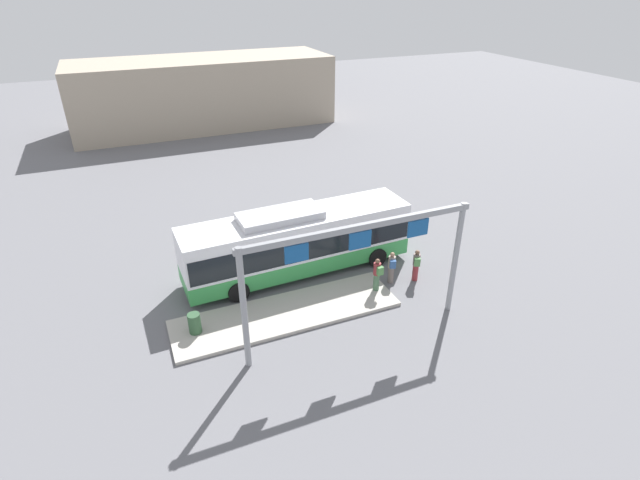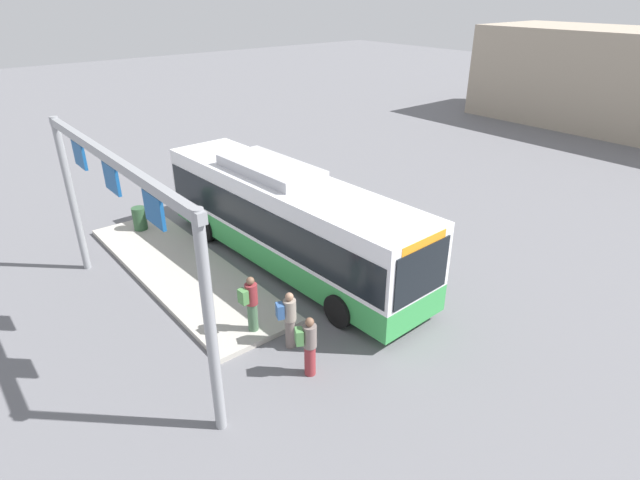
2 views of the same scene
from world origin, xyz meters
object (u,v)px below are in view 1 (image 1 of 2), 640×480
at_px(person_boarding, 416,265).
at_px(trash_bin, 195,323).
at_px(person_waiting_near, 377,274).
at_px(bus_main, 297,240).
at_px(person_waiting_mid, 392,267).

bearing_deg(person_boarding, trash_bin, 116.80).
bearing_deg(person_waiting_near, bus_main, 37.00).
bearing_deg(trash_bin, person_waiting_mid, 1.70).
relative_size(person_waiting_near, trash_bin, 1.86).
height_order(person_boarding, trash_bin, person_boarding).
height_order(bus_main, person_waiting_near, bus_main).
relative_size(bus_main, person_boarding, 6.84).
distance_m(bus_main, person_waiting_near, 4.27).
height_order(bus_main, person_waiting_mid, bus_main).
bearing_deg(trash_bin, bus_main, 27.88).
bearing_deg(bus_main, trash_bin, -154.17).
height_order(bus_main, trash_bin, bus_main).
relative_size(bus_main, person_waiting_near, 6.84).
xyz_separation_m(bus_main, person_boarding, (4.97, -3.00, -0.92)).
distance_m(person_waiting_near, person_waiting_mid, 1.18).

